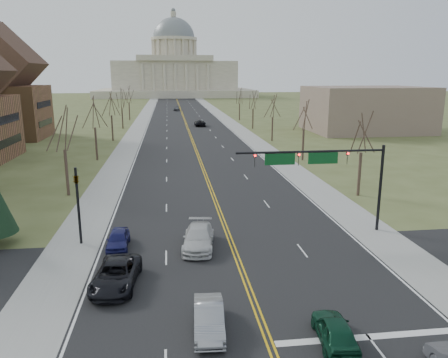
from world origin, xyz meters
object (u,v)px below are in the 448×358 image
object	(u,v)px
signal_mast	(322,164)
car_sb_inner_second	(199,238)
car_sb_outer_lead	(116,275)
car_far_sb	(177,108)
signal_left	(78,197)
car_sb_outer_second	(118,239)
car_sb_inner_lead	(209,318)
car_nb_inner_lead	(335,331)
car_far_nb	(200,123)

from	to	relation	value
signal_mast	car_sb_inner_second	xyz separation A→B (m)	(-10.02, -1.95, -4.96)
signal_mast	car_sb_inner_second	world-z (taller)	signal_mast
car_sb_outer_lead	car_far_sb	size ratio (longest dim) A/B	1.18
signal_left	car_sb_outer_lead	bearing A→B (deg)	-64.94
car_sb_outer_second	car_far_sb	distance (m)	127.61
signal_mast	car_sb_inner_lead	bearing A→B (deg)	-128.36
signal_mast	car_nb_inner_lead	distance (m)	16.22
car_nb_inner_lead	car_sb_outer_second	distance (m)	17.91
signal_left	car_far_sb	xyz separation A→B (m)	(9.96, 126.21, -2.92)
car_sb_inner_lead	car_sb_outer_lead	distance (m)	7.59
signal_mast	car_sb_inner_second	bearing A→B (deg)	-169.00
car_sb_inner_second	car_far_nb	bearing A→B (deg)	93.40
car_sb_outer_lead	car_far_nb	size ratio (longest dim) A/B	0.99
car_nb_inner_lead	car_sb_outer_lead	xyz separation A→B (m)	(-11.13, 7.34, 0.07)
signal_mast	car_far_sb	bearing A→B (deg)	94.07
car_sb_inner_lead	car_sb_outer_second	xyz separation A→B (m)	(-5.75, 11.77, -0.03)
car_sb_inner_second	car_nb_inner_lead	bearing A→B (deg)	-58.50
signal_left	car_sb_outer_lead	xyz separation A→B (m)	(3.48, -7.44, -2.95)
signal_left	car_sb_inner_second	distance (m)	9.59
car_nb_inner_lead	car_far_sb	distance (m)	141.08
signal_left	car_sb_inner_second	size ratio (longest dim) A/B	1.11
signal_mast	car_sb_outer_lead	bearing A→B (deg)	-154.31
signal_left	car_far_sb	world-z (taller)	signal_left
signal_left	car_sb_inner_lead	world-z (taller)	signal_left
car_sb_inner_lead	car_far_sb	xyz separation A→B (m)	(1.27, 139.18, 0.09)
car_nb_inner_lead	car_sb_inner_second	xyz separation A→B (m)	(-5.68, 12.84, 0.10)
car_sb_inner_lead	car_nb_inner_lead	bearing A→B (deg)	-13.78
car_sb_inner_second	car_far_sb	world-z (taller)	car_far_sb
car_nb_inner_lead	car_sb_inner_lead	world-z (taller)	car_sb_inner_lead
car_sb_inner_lead	car_sb_inner_second	world-z (taller)	car_sb_inner_second
car_sb_outer_lead	car_sb_inner_second	xyz separation A→B (m)	(5.45, 5.49, 0.03)
signal_left	car_far_nb	xyz separation A→B (m)	(14.80, 77.46, -2.94)
signal_left	car_sb_outer_second	size ratio (longest dim) A/B	1.53
car_nb_inner_lead	car_sb_outer_lead	world-z (taller)	car_sb_outer_lead
car_sb_outer_lead	car_sb_outer_second	size ratio (longest dim) A/B	1.39
car_sb_inner_lead	car_sb_outer_second	size ratio (longest dim) A/B	1.09
car_nb_inner_lead	car_sb_outer_second	xyz separation A→B (m)	(-11.67, 13.59, -0.02)
car_sb_outer_lead	car_sb_inner_lead	bearing A→B (deg)	-40.98
signal_mast	signal_left	size ratio (longest dim) A/B	2.02
signal_left	car_nb_inner_lead	bearing A→B (deg)	-45.34
car_nb_inner_lead	car_far_sb	world-z (taller)	car_far_sb
car_nb_inner_lead	car_far_nb	distance (m)	92.24
car_far_nb	signal_left	bearing A→B (deg)	77.97
car_nb_inner_lead	car_sb_inner_second	distance (m)	14.04
car_far_sb	car_far_nb	bearing A→B (deg)	-77.14
signal_mast	car_sb_outer_lead	distance (m)	17.87
car_sb_inner_lead	car_sb_outer_lead	xyz separation A→B (m)	(-5.21, 5.52, 0.05)
car_sb_outer_lead	car_sb_outer_second	world-z (taller)	car_sb_outer_lead
car_far_sb	signal_left	bearing A→B (deg)	-87.32
car_sb_outer_second	signal_mast	bearing A→B (deg)	4.27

